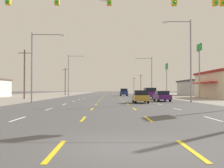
# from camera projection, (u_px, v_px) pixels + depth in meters

# --- Properties ---
(ground_plane) EXTENTS (572.00, 572.00, 0.00)m
(ground_plane) POSITION_uv_depth(u_px,v_px,m) (110.00, 96.00, 73.36)
(ground_plane) COLOR #4C4C4F
(lot_apron_left) EXTENTS (28.00, 440.00, 0.01)m
(lot_apron_left) POSITION_uv_depth(u_px,v_px,m) (20.00, 96.00, 73.04)
(lot_apron_left) COLOR gray
(lot_apron_left) RESTS_ON ground
(lot_apron_right) EXTENTS (28.00, 440.00, 0.01)m
(lot_apron_right) POSITION_uv_depth(u_px,v_px,m) (200.00, 96.00, 73.68)
(lot_apron_right) COLOR gray
(lot_apron_right) RESTS_ON ground
(lane_markings) EXTENTS (10.64, 227.60, 0.01)m
(lane_markings) POSITION_uv_depth(u_px,v_px,m) (109.00, 94.00, 111.85)
(lane_markings) COLOR white
(lane_markings) RESTS_ON ground
(signal_span_wire) EXTENTS (25.33, 0.53, 9.37)m
(signal_span_wire) POSITION_uv_depth(u_px,v_px,m) (120.00, 27.00, 17.53)
(signal_span_wire) COLOR brown
(signal_span_wire) RESTS_ON ground
(hatchback_inner_right_nearest) EXTENTS (1.72, 3.90, 1.54)m
(hatchback_inner_right_nearest) POSITION_uv_depth(u_px,v_px,m) (140.00, 97.00, 32.36)
(hatchback_inner_right_nearest) COLOR #B28C33
(hatchback_inner_right_nearest) RESTS_ON ground
(sedan_far_right_near) EXTENTS (1.80, 4.50, 1.46)m
(sedan_far_right_near) POSITION_uv_depth(u_px,v_px,m) (162.00, 96.00, 37.04)
(sedan_far_right_near) COLOR #4C196B
(sedan_far_right_near) RESTS_ON ground
(suv_far_right_mid) EXTENTS (1.98, 4.90, 1.98)m
(suv_far_right_mid) POSITION_uv_depth(u_px,v_px,m) (150.00, 93.00, 47.08)
(suv_far_right_mid) COLOR #4C196B
(suv_far_right_mid) RESTS_ON ground
(suv_inner_right_midfar) EXTENTS (1.98, 4.90, 1.98)m
(suv_inner_right_midfar) POSITION_uv_depth(u_px,v_px,m) (124.00, 92.00, 72.24)
(suv_inner_right_midfar) COLOR navy
(suv_inner_right_midfar) RESTS_ON ground
(storefront_right_row_2) EXTENTS (10.09, 16.46, 4.59)m
(storefront_right_row_2) POSITION_uv_depth(u_px,v_px,m) (199.00, 88.00, 81.50)
(storefront_right_row_2) COLOR #B2B2B7
(storefront_right_row_2) RESTS_ON ground
(pole_sign_right_row_1) EXTENTS (0.24, 2.20, 10.12)m
(pole_sign_right_row_1) POSITION_uv_depth(u_px,v_px,m) (199.00, 58.00, 49.34)
(pole_sign_right_row_1) COLOR gray
(pole_sign_right_row_1) RESTS_ON ground
(pole_sign_right_row_2) EXTENTS (0.24, 2.29, 8.84)m
(pole_sign_right_row_2) POSITION_uv_depth(u_px,v_px,m) (167.00, 71.00, 72.78)
(pole_sign_right_row_2) COLOR gray
(pole_sign_right_row_2) RESTS_ON ground
(streetlight_left_row_0) EXTENTS (4.24, 0.26, 8.90)m
(streetlight_left_row_0) POSITION_uv_depth(u_px,v_px,m) (35.00, 61.00, 33.95)
(streetlight_left_row_0) COLOR gray
(streetlight_left_row_0) RESTS_ON ground
(streetlight_right_row_0) EXTENTS (3.67, 0.26, 10.62)m
(streetlight_right_row_0) POSITION_uv_depth(u_px,v_px,m) (188.00, 55.00, 34.22)
(streetlight_right_row_0) COLOR gray
(streetlight_right_row_0) RESTS_ON ground
(streetlight_left_row_1) EXTENTS (4.02, 0.26, 10.11)m
(streetlight_left_row_1) POSITION_uv_depth(u_px,v_px,m) (70.00, 73.00, 64.87)
(streetlight_left_row_1) COLOR gray
(streetlight_left_row_1) RESTS_ON ground
(streetlight_right_row_1) EXTENTS (4.08, 0.26, 9.60)m
(streetlight_right_row_1) POSITION_uv_depth(u_px,v_px,m) (150.00, 74.00, 65.11)
(streetlight_right_row_1) COLOR gray
(streetlight_right_row_1) RESTS_ON ground
(utility_pole_left_row_0) EXTENTS (2.20, 0.26, 8.69)m
(utility_pole_left_row_0) POSITION_uv_depth(u_px,v_px,m) (24.00, 73.00, 46.82)
(utility_pole_left_row_0) COLOR brown
(utility_pole_left_row_0) RESTS_ON ground
(utility_pole_left_row_1) EXTENTS (2.20, 0.26, 8.52)m
(utility_pole_left_row_1) POSITION_uv_depth(u_px,v_px,m) (65.00, 81.00, 83.02)
(utility_pole_left_row_1) COLOR brown
(utility_pole_left_row_1) RESTS_ON ground
(utility_pole_right_row_2) EXTENTS (2.20, 0.26, 8.75)m
(utility_pole_right_row_2) POSITION_uv_depth(u_px,v_px,m) (141.00, 84.00, 122.09)
(utility_pole_right_row_2) COLOR brown
(utility_pole_right_row_2) RESTS_ON ground
(utility_pole_right_row_3) EXTENTS (2.20, 0.26, 9.17)m
(utility_pole_right_row_3) POSITION_uv_depth(u_px,v_px,m) (134.00, 85.00, 160.08)
(utility_pole_right_row_3) COLOR brown
(utility_pole_right_row_3) RESTS_ON ground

